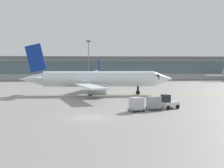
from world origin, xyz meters
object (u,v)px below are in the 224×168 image
(taxiing_regional_jet, at_px, (97,79))
(cargo_dolly_trailing, at_px, (136,104))
(cargo_dolly_lead, at_px, (154,103))
(apron_light_mast_1, at_px, (89,59))
(baggage_tug, at_px, (169,103))
(gate_airplane_1, at_px, (97,74))

(taxiing_regional_jet, distance_m, cargo_dolly_trailing, 23.06)
(cargo_dolly_lead, relative_size, apron_light_mast_1, 0.16)
(baggage_tug, distance_m, apron_light_mast_1, 77.66)
(cargo_dolly_lead, height_order, cargo_dolly_trailing, same)
(baggage_tug, height_order, cargo_dolly_lead, baggage_tug)
(gate_airplane_1, relative_size, cargo_dolly_trailing, 10.44)
(taxiing_regional_jet, xyz_separation_m, cargo_dolly_lead, (7.31, -21.40, -2.19))
(taxiing_regional_jet, bearing_deg, cargo_dolly_lead, -69.59)
(gate_airplane_1, bearing_deg, apron_light_mast_1, 19.47)
(gate_airplane_1, xyz_separation_m, taxiing_regional_jet, (-1.38, -47.50, 0.60))
(taxiing_regional_jet, xyz_separation_m, apron_light_mast_1, (-1.83, 56.00, 5.34))
(cargo_dolly_trailing, relative_size, apron_light_mast_1, 0.16)
(baggage_tug, distance_m, cargo_dolly_trailing, 5.50)
(gate_airplane_1, bearing_deg, cargo_dolly_lead, -176.26)
(baggage_tug, bearing_deg, cargo_dolly_lead, 180.00)
(gate_airplane_1, xyz_separation_m, apron_light_mast_1, (-3.20, 8.50, 5.94))
(baggage_tug, xyz_separation_m, apron_light_mast_1, (-11.58, 76.40, 7.69))
(cargo_dolly_trailing, bearing_deg, gate_airplane_1, 70.52)
(cargo_dolly_trailing, bearing_deg, baggage_tug, 0.00)
(taxiing_regional_jet, xyz_separation_m, baggage_tug, (9.75, -20.40, -2.35))
(gate_airplane_1, bearing_deg, baggage_tug, -174.15)
(gate_airplane_1, distance_m, taxiing_regional_jet, 47.52)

